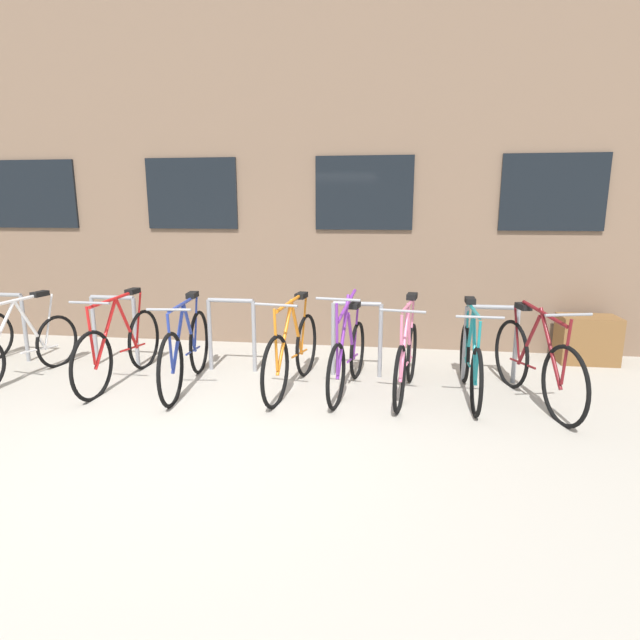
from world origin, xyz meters
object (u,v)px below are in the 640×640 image
bicycle_red (120,347)px  bicycle_pink (406,359)px  bicycle_white (21,348)px  bicycle_teal (470,361)px  bicycle_maroon (535,364)px  bicycle_purple (348,357)px  planter_box (587,339)px  bicycle_orange (292,353)px  bicycle_blue (186,351)px

bicycle_red → bicycle_pink: (3.19, 0.04, -0.02)m
bicycle_white → bicycle_teal: bearing=2.0°
bicycle_teal → bicycle_maroon: size_ratio=0.95×
bicycle_pink → bicycle_maroon: (1.28, -0.08, 0.03)m
bicycle_purple → planter_box: 3.27m
bicycle_red → bicycle_purple: bearing=1.2°
bicycle_orange → bicycle_maroon: size_ratio=1.00×
bicycle_orange → bicycle_pink: bearing=0.1°
bicycle_red → bicycle_orange: (1.97, 0.04, 0.00)m
planter_box → bicycle_white: bearing=-166.5°
bicycle_white → bicycle_orange: bearing=2.3°
bicycle_teal → bicycle_purple: 1.28m
bicycle_blue → bicycle_maroon: bearing=0.3°
bicycle_blue → bicycle_orange: 1.17m
bicycle_purple → planter_box: size_ratio=2.34×
bicycle_white → planter_box: (6.66, 1.60, -0.07)m
bicycle_blue → bicycle_maroon: bicycle_maroon is taller
bicycle_red → planter_box: size_ratio=2.60×
planter_box → bicycle_red: bearing=-164.6°
bicycle_pink → bicycle_orange: bearing=-179.9°
bicycle_red → planter_box: 5.70m
bicycle_pink → bicycle_teal: 0.66m
bicycle_red → bicycle_pink: size_ratio=1.13×
bicycle_maroon → bicycle_teal: bearing=168.9°
bicycle_white → bicycle_purple: 3.73m
bicycle_white → bicycle_maroon: bicycle_maroon is taller
bicycle_pink → bicycle_maroon: 1.28m
bicycle_white → planter_box: bicycle_white is taller
bicycle_white → bicycle_pink: bearing=1.7°
bicycle_red → bicycle_teal: bicycle_red is taller
bicycle_white → bicycle_purple: (3.73, 0.14, 0.00)m
bicycle_teal → bicycle_purple: bearing=-178.8°
bicycle_blue → bicycle_white: 1.97m
bicycle_blue → bicycle_maroon: (3.66, 0.02, -0.00)m
bicycle_orange → bicycle_purple: bicycle_purple is taller
bicycle_orange → planter_box: bicycle_orange is taller
bicycle_purple → bicycle_pink: bearing=-1.4°
bicycle_blue → planter_box: bicycle_blue is taller
bicycle_white → bicycle_orange: size_ratio=0.97×
bicycle_orange → bicycle_maroon: (2.50, -0.08, 0.00)m
bicycle_teal → planter_box: size_ratio=2.40×
bicycle_pink → planter_box: bearing=32.5°
bicycle_red → bicycle_maroon: 4.46m
bicycle_white → bicycle_blue: bearing=0.9°
bicycle_red → bicycle_blue: bearing=-4.1°
planter_box → bicycle_maroon: bearing=-123.6°
bicycle_blue → bicycle_white: size_ratio=1.06×
bicycle_red → bicycle_white: (-1.17, -0.09, -0.03)m
bicycle_purple → bicycle_teal: bearing=1.2°
bicycle_orange → bicycle_purple: size_ratio=1.08×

